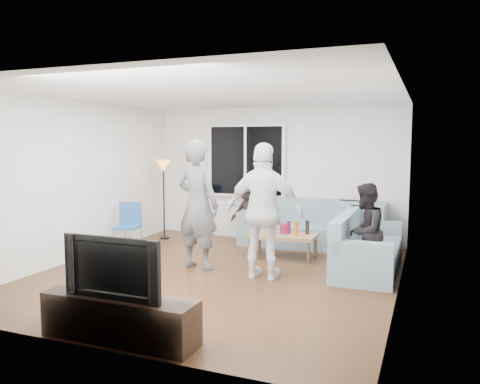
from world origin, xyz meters
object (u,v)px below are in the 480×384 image
at_px(side_chair, 127,228).
at_px(player_right, 264,211).
at_px(tv_console, 120,318).
at_px(sofa_right_section, 369,243).
at_px(sofa_back_section, 302,223).
at_px(floor_lamp, 164,200).
at_px(spectator_back, 247,212).
at_px(television, 118,266).
at_px(spectator_right, 365,232).
at_px(player_left, 198,205).
at_px(coffee_table, 283,246).

distance_m(side_chair, player_right, 2.87).
bearing_deg(tv_console, sofa_right_section, 60.85).
distance_m(sofa_back_section, sofa_right_section, 1.86).
height_order(sofa_back_section, side_chair, side_chair).
distance_m(floor_lamp, spectator_back, 1.68).
height_order(floor_lamp, spectator_back, floor_lamp).
distance_m(sofa_right_section, television, 4.00).
relative_size(spectator_right, spectator_back, 1.20).
xyz_separation_m(sofa_back_section, side_chair, (-2.73, -1.61, 0.01)).
distance_m(player_left, television, 2.73).
relative_size(player_left, spectator_right, 1.44).
relative_size(side_chair, player_left, 0.44).
relative_size(side_chair, player_right, 0.45).
xyz_separation_m(spectator_back, television, (0.51, -4.80, 0.17)).
bearing_deg(tv_console, player_left, 100.49).
distance_m(sofa_back_section, side_chair, 3.17).
bearing_deg(player_right, tv_console, 75.56).
relative_size(sofa_back_section, coffee_table, 2.09).
bearing_deg(player_right, sofa_back_section, -89.88).
relative_size(coffee_table, player_right, 0.57).
relative_size(side_chair, tv_console, 0.54).
height_order(spectator_right, tv_console, spectator_right).
bearing_deg(player_right, coffee_table, -85.67).
bearing_deg(side_chair, tv_console, -70.03).
bearing_deg(spectator_right, sofa_back_section, -130.90).
bearing_deg(sofa_back_section, side_chair, -149.40).
height_order(coffee_table, spectator_back, spectator_back).
bearing_deg(side_chair, spectator_back, 31.48).
bearing_deg(television, player_right, 76.05).
bearing_deg(player_right, floor_lamp, -35.11).
relative_size(floor_lamp, television, 1.48).
distance_m(sofa_right_section, side_chair, 4.08).
relative_size(sofa_right_section, player_right, 1.04).
xyz_separation_m(sofa_right_section, spectator_back, (-2.45, 1.31, 0.14)).
height_order(coffee_table, player_left, player_left).
xyz_separation_m(player_right, spectator_back, (-1.13, 2.29, -0.39)).
bearing_deg(spectator_right, side_chair, -80.33).
bearing_deg(spectator_back, spectator_right, -20.28).
relative_size(floor_lamp, player_left, 0.80).
bearing_deg(tv_console, spectator_right, 57.01).
bearing_deg(spectator_right, player_left, -70.45).
bearing_deg(floor_lamp, player_left, -46.84).
bearing_deg(side_chair, television, -70.03).
distance_m(player_right, spectator_back, 2.58).
bearing_deg(spectator_right, tv_console, -21.02).
bearing_deg(sofa_right_section, sofa_back_section, 46.31).
relative_size(sofa_back_section, player_right, 1.20).
height_order(player_right, tv_console, player_right).
distance_m(side_chair, television, 3.82).
relative_size(sofa_back_section, tv_console, 1.44).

